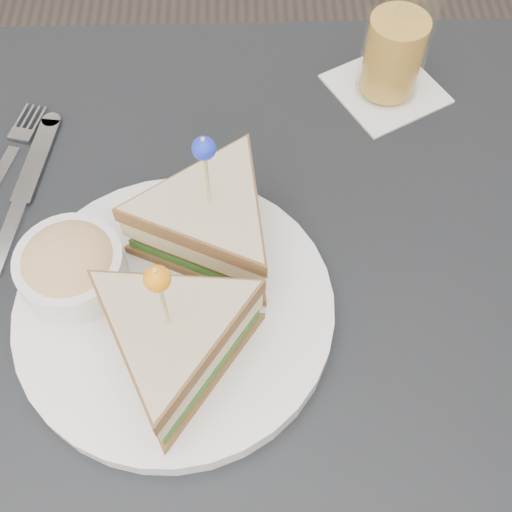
# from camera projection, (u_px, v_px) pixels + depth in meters

# --- Properties ---
(ground_plane) EXTENTS (3.50, 3.50, 0.00)m
(ground_plane) POSITION_uv_depth(u_px,v_px,m) (251.00, 469.00, 1.27)
(ground_plane) COLOR #3F3833
(table) EXTENTS (0.80, 0.80, 0.75)m
(table) POSITION_uv_depth(u_px,v_px,m) (247.00, 324.00, 0.70)
(table) COLOR black
(table) RESTS_ON ground
(plate_meal) EXTENTS (0.40, 0.40, 0.18)m
(plate_meal) POSITION_uv_depth(u_px,v_px,m) (177.00, 285.00, 0.58)
(plate_meal) COLOR white
(plate_meal) RESTS_ON table
(cutlery_fork) EXTENTS (0.07, 0.18, 0.01)m
(cutlery_fork) POSITION_uv_depth(u_px,v_px,m) (8.00, 159.00, 0.72)
(cutlery_fork) COLOR silver
(cutlery_fork) RESTS_ON table
(cutlery_knife) EXTENTS (0.05, 0.22, 0.01)m
(cutlery_knife) POSITION_uv_depth(u_px,v_px,m) (23.00, 196.00, 0.69)
(cutlery_knife) COLOR silver
(cutlery_knife) RESTS_ON table
(drink_set) EXTENTS (0.16, 0.16, 0.15)m
(drink_set) POSITION_uv_depth(u_px,v_px,m) (396.00, 45.00, 0.72)
(drink_set) COLOR white
(drink_set) RESTS_ON table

